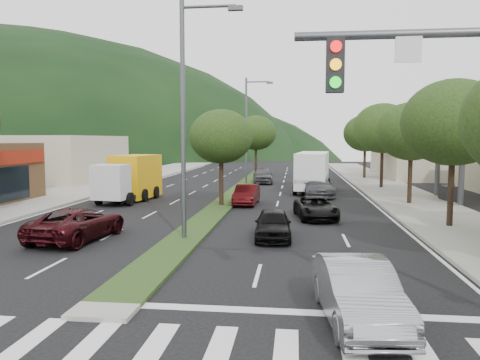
# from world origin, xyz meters

# --- Properties ---
(ground) EXTENTS (160.00, 160.00, 0.00)m
(ground) POSITION_xyz_m (0.00, 0.00, 0.00)
(ground) COLOR black
(ground) RESTS_ON ground
(sidewalk_right) EXTENTS (5.00, 90.00, 0.15)m
(sidewalk_right) POSITION_xyz_m (12.50, 25.00, 0.07)
(sidewalk_right) COLOR gray
(sidewalk_right) RESTS_ON ground
(sidewalk_left) EXTENTS (6.00, 90.00, 0.15)m
(sidewalk_left) POSITION_xyz_m (-13.00, 25.00, 0.07)
(sidewalk_left) COLOR gray
(sidewalk_left) RESTS_ON ground
(median) EXTENTS (1.60, 56.00, 0.12)m
(median) POSITION_xyz_m (0.00, 28.00, 0.06)
(median) COLOR #243C15
(median) RESTS_ON ground
(crosswalk) EXTENTS (19.00, 2.20, 0.01)m
(crosswalk) POSITION_xyz_m (0.00, -2.00, 0.01)
(crosswalk) COLOR silver
(crosswalk) RESTS_ON ground
(bldg_left_far) EXTENTS (9.00, 14.00, 4.60)m
(bldg_left_far) POSITION_xyz_m (-19.00, 34.00, 2.30)
(bldg_left_far) COLOR beige
(bldg_left_far) RESTS_ON ground
(bldg_right_far) EXTENTS (10.00, 16.00, 5.20)m
(bldg_right_far) POSITION_xyz_m (19.50, 44.00, 2.60)
(bldg_right_far) COLOR beige
(bldg_right_far) RESTS_ON ground
(tree_r_b) EXTENTS (4.80, 4.80, 6.94)m
(tree_r_b) POSITION_xyz_m (12.00, 12.00, 5.04)
(tree_r_b) COLOR black
(tree_r_b) RESTS_ON sidewalk_right
(tree_r_c) EXTENTS (4.40, 4.40, 6.48)m
(tree_r_c) POSITION_xyz_m (12.00, 20.00, 4.75)
(tree_r_c) COLOR black
(tree_r_c) RESTS_ON sidewalk_right
(tree_r_d) EXTENTS (5.00, 5.00, 7.17)m
(tree_r_d) POSITION_xyz_m (12.00, 30.00, 5.18)
(tree_r_d) COLOR black
(tree_r_d) RESTS_ON sidewalk_right
(tree_r_e) EXTENTS (4.60, 4.60, 6.71)m
(tree_r_e) POSITION_xyz_m (12.00, 40.00, 4.89)
(tree_r_e) COLOR black
(tree_r_e) RESTS_ON sidewalk_right
(tree_med_near) EXTENTS (4.00, 4.00, 6.02)m
(tree_med_near) POSITION_xyz_m (0.00, 18.00, 4.43)
(tree_med_near) COLOR black
(tree_med_near) RESTS_ON median
(tree_med_far) EXTENTS (4.80, 4.80, 6.94)m
(tree_med_far) POSITION_xyz_m (0.00, 44.00, 5.01)
(tree_med_far) COLOR black
(tree_med_far) RESTS_ON median
(streetlight_near) EXTENTS (2.60, 0.25, 10.00)m
(streetlight_near) POSITION_xyz_m (0.21, 8.00, 5.58)
(streetlight_near) COLOR #47494C
(streetlight_near) RESTS_ON ground
(streetlight_mid) EXTENTS (2.60, 0.25, 10.00)m
(streetlight_mid) POSITION_xyz_m (0.21, 33.00, 5.58)
(streetlight_mid) COLOR #47494C
(streetlight_mid) RESTS_ON ground
(sedan_silver) EXTENTS (2.02, 4.53, 1.44)m
(sedan_silver) POSITION_xyz_m (6.12, -0.24, 0.72)
(sedan_silver) COLOR #93969A
(sedan_silver) RESTS_ON ground
(suv_maroon) EXTENTS (2.90, 5.28, 1.40)m
(suv_maroon) POSITION_xyz_m (-4.51, 7.53, 0.70)
(suv_maroon) COLOR black
(suv_maroon) RESTS_ON ground
(car_queue_a) EXTENTS (1.67, 3.82, 1.28)m
(car_queue_a) POSITION_xyz_m (3.72, 8.71, 0.64)
(car_queue_a) COLOR black
(car_queue_a) RESTS_ON ground
(car_queue_b) EXTENTS (2.59, 5.40, 1.52)m
(car_queue_b) POSITION_xyz_m (6.29, 24.07, 0.76)
(car_queue_b) COLOR #444448
(car_queue_b) RESTS_ON ground
(car_queue_c) EXTENTS (1.51, 3.99, 1.30)m
(car_queue_c) POSITION_xyz_m (1.50, 19.07, 0.65)
(car_queue_c) COLOR #440B0D
(car_queue_c) RESTS_ON ground
(car_queue_d) EXTENTS (2.52, 4.49, 1.18)m
(car_queue_d) POSITION_xyz_m (5.76, 14.07, 0.59)
(car_queue_d) COLOR black
(car_queue_d) RESTS_ON ground
(car_queue_e) EXTENTS (2.25, 4.67, 1.54)m
(car_queue_e) POSITION_xyz_m (1.50, 34.07, 0.77)
(car_queue_e) COLOR #4A4A4F
(car_queue_e) RESTS_ON ground
(car_queue_f) EXTENTS (1.95, 4.77, 1.38)m
(car_queue_f) POSITION_xyz_m (5.85, 44.85, 0.69)
(car_queue_f) COLOR black
(car_queue_f) RESTS_ON ground
(box_truck) EXTENTS (3.08, 6.59, 3.14)m
(box_truck) POSITION_xyz_m (-6.67, 20.09, 1.49)
(box_truck) COLOR silver
(box_truck) RESTS_ON ground
(motorhome) EXTENTS (3.31, 8.49, 3.18)m
(motorhome) POSITION_xyz_m (6.07, 27.49, 1.70)
(motorhome) COLOR white
(motorhome) RESTS_ON ground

